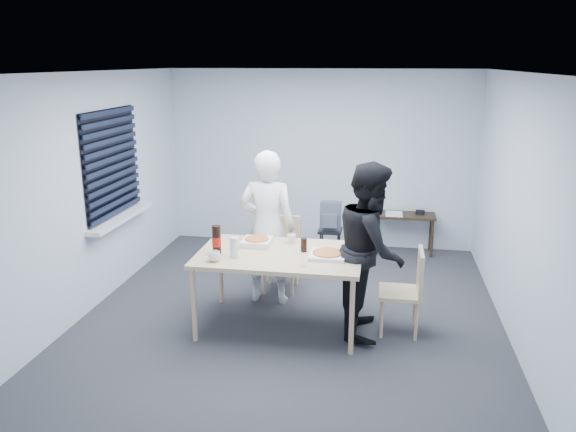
% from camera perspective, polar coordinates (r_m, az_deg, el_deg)
% --- Properties ---
extents(room, '(5.00, 5.00, 5.00)m').
position_cam_1_polar(room, '(6.94, -17.18, 4.30)').
color(room, '#323238').
rests_on(room, ground).
extents(dining_table, '(1.67, 1.06, 0.81)m').
position_cam_1_polar(dining_table, '(5.76, -0.84, -4.32)').
color(dining_table, tan).
rests_on(dining_table, ground).
extents(chair_far, '(0.42, 0.42, 0.89)m').
position_cam_1_polar(chair_far, '(6.83, -0.61, -3.23)').
color(chair_far, tan).
rests_on(chair_far, ground).
extents(chair_right, '(0.42, 0.42, 0.89)m').
position_cam_1_polar(chair_right, '(5.84, 12.17, -6.94)').
color(chair_right, tan).
rests_on(chair_right, ground).
extents(person_white, '(0.65, 0.42, 1.77)m').
position_cam_1_polar(person_white, '(6.35, -2.09, -1.18)').
color(person_white, silver).
rests_on(person_white, ground).
extents(person_black, '(0.47, 0.86, 1.77)m').
position_cam_1_polar(person_black, '(5.68, 8.40, -3.37)').
color(person_black, black).
rests_on(person_black, ground).
extents(side_table, '(0.87, 0.39, 0.58)m').
position_cam_1_polar(side_table, '(8.26, 11.72, -0.34)').
color(side_table, '#322415').
rests_on(side_table, ground).
extents(stool, '(0.32, 0.32, 0.45)m').
position_cam_1_polar(stool, '(7.85, 4.30, -2.13)').
color(stool, black).
rests_on(stool, ground).
extents(backpack, '(0.28, 0.21, 0.39)m').
position_cam_1_polar(backpack, '(7.75, 4.34, -0.02)').
color(backpack, slate).
rests_on(backpack, stool).
extents(pizza_box_a, '(0.30, 0.30, 0.07)m').
position_cam_1_polar(pizza_box_a, '(5.98, -3.19, -2.63)').
color(pizza_box_a, white).
rests_on(pizza_box_a, dining_table).
extents(pizza_box_b, '(0.35, 0.35, 0.05)m').
position_cam_1_polar(pizza_box_b, '(5.64, 4.04, -3.92)').
color(pizza_box_b, white).
rests_on(pizza_box_b, dining_table).
extents(mug_a, '(0.17, 0.17, 0.10)m').
position_cam_1_polar(mug_a, '(5.54, -7.53, -4.08)').
color(mug_a, white).
rests_on(mug_a, dining_table).
extents(mug_b, '(0.10, 0.10, 0.09)m').
position_cam_1_polar(mug_b, '(6.03, 0.36, -2.32)').
color(mug_b, white).
rests_on(mug_b, dining_table).
extents(cola_glass, '(0.07, 0.07, 0.14)m').
position_cam_1_polar(cola_glass, '(5.76, 1.62, -2.95)').
color(cola_glass, black).
rests_on(cola_glass, dining_table).
extents(soda_bottle, '(0.09, 0.09, 0.29)m').
position_cam_1_polar(soda_bottle, '(5.72, -7.26, -2.46)').
color(soda_bottle, black).
rests_on(soda_bottle, dining_table).
extents(plastic_cups, '(0.10, 0.10, 0.21)m').
position_cam_1_polar(plastic_cups, '(5.61, -5.50, -3.17)').
color(plastic_cups, silver).
rests_on(plastic_cups, dining_table).
extents(rubber_band, '(0.07, 0.07, 0.00)m').
position_cam_1_polar(rubber_band, '(5.38, 1.48, -5.12)').
color(rubber_band, red).
rests_on(rubber_band, dining_table).
extents(papers, '(0.34, 0.39, 0.01)m').
position_cam_1_polar(papers, '(8.20, 10.71, 0.22)').
color(papers, white).
rests_on(papers, side_table).
extents(black_box, '(0.15, 0.13, 0.05)m').
position_cam_1_polar(black_box, '(8.28, 13.27, 0.39)').
color(black_box, black).
rests_on(black_box, side_table).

